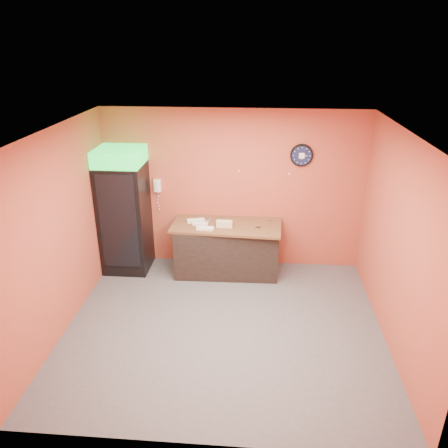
# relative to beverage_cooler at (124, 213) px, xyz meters

# --- Properties ---
(floor) EXTENTS (4.50, 4.50, 0.00)m
(floor) POSITION_rel_beverage_cooler_xyz_m (1.85, -1.60, -1.07)
(floor) COLOR #47474C
(floor) RESTS_ON ground
(back_wall) EXTENTS (4.50, 0.02, 2.80)m
(back_wall) POSITION_rel_beverage_cooler_xyz_m (1.85, 0.40, 0.33)
(back_wall) COLOR #A94D2F
(back_wall) RESTS_ON floor
(left_wall) EXTENTS (0.02, 4.00, 2.80)m
(left_wall) POSITION_rel_beverage_cooler_xyz_m (-0.40, -1.60, 0.33)
(left_wall) COLOR #A94D2F
(left_wall) RESTS_ON floor
(right_wall) EXTENTS (0.02, 4.00, 2.80)m
(right_wall) POSITION_rel_beverage_cooler_xyz_m (4.10, -1.60, 0.33)
(right_wall) COLOR #A94D2F
(right_wall) RESTS_ON floor
(ceiling) EXTENTS (4.50, 4.00, 0.02)m
(ceiling) POSITION_rel_beverage_cooler_xyz_m (1.85, -1.60, 1.73)
(ceiling) COLOR white
(ceiling) RESTS_ON back_wall
(beverage_cooler) EXTENTS (0.77, 0.79, 2.19)m
(beverage_cooler) POSITION_rel_beverage_cooler_xyz_m (0.00, 0.00, 0.00)
(beverage_cooler) COLOR black
(beverage_cooler) RESTS_ON floor
(prep_counter) EXTENTS (1.77, 0.82, 0.87)m
(prep_counter) POSITION_rel_beverage_cooler_xyz_m (1.77, 0.01, -0.63)
(prep_counter) COLOR black
(prep_counter) RESTS_ON floor
(wall_clock) EXTENTS (0.38, 0.06, 0.38)m
(wall_clock) POSITION_rel_beverage_cooler_xyz_m (2.98, 0.37, 0.98)
(wall_clock) COLOR black
(wall_clock) RESTS_ON back_wall
(wall_phone) EXTENTS (0.12, 0.11, 0.22)m
(wall_phone) POSITION_rel_beverage_cooler_xyz_m (0.53, 0.35, 0.39)
(wall_phone) COLOR white
(wall_phone) RESTS_ON back_wall
(butcher_paper) EXTENTS (1.90, 0.97, 0.04)m
(butcher_paper) POSITION_rel_beverage_cooler_xyz_m (1.77, 0.01, -0.18)
(butcher_paper) COLOR brown
(butcher_paper) RESTS_ON prep_counter
(sub_roll_stack) EXTENTS (0.27, 0.10, 0.11)m
(sub_roll_stack) POSITION_rel_beverage_cooler_xyz_m (1.74, -0.11, -0.10)
(sub_roll_stack) COLOR beige
(sub_roll_stack) RESTS_ON butcher_paper
(wrapped_sandwich_left) EXTENTS (0.26, 0.11, 0.04)m
(wrapped_sandwich_left) POSITION_rel_beverage_cooler_xyz_m (1.32, -0.06, -0.14)
(wrapped_sandwich_left) COLOR white
(wrapped_sandwich_left) RESTS_ON butcher_paper
(wrapped_sandwich_mid) EXTENTS (0.30, 0.13, 0.04)m
(wrapped_sandwich_mid) POSITION_rel_beverage_cooler_xyz_m (1.43, -0.24, -0.13)
(wrapped_sandwich_mid) COLOR white
(wrapped_sandwich_mid) RESTS_ON butcher_paper
(wrapped_sandwich_right) EXTENTS (0.32, 0.20, 0.04)m
(wrapped_sandwich_right) POSITION_rel_beverage_cooler_xyz_m (1.23, 0.08, -0.13)
(wrapped_sandwich_right) COLOR white
(wrapped_sandwich_right) RESTS_ON butcher_paper
(kitchen_tool) EXTENTS (0.06, 0.06, 0.06)m
(kitchen_tool) POSITION_rel_beverage_cooler_xyz_m (1.47, 0.10, -0.13)
(kitchen_tool) COLOR silver
(kitchen_tool) RESTS_ON butcher_paper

